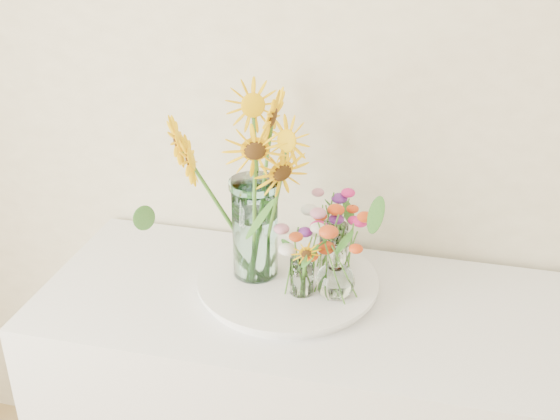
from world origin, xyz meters
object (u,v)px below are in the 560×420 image
object	(u,v)px
mason_jar	(255,229)
small_vase_b	(335,271)
small_vase_c	(333,247)
tray	(288,284)
small_vase_a	(302,277)

from	to	relation	value
mason_jar	small_vase_b	size ratio (longest dim) A/B	1.89
small_vase_b	small_vase_c	distance (m)	0.13
mason_jar	small_vase_b	world-z (taller)	mason_jar
tray	mason_jar	xyz separation A→B (m)	(-0.09, 0.01, 0.15)
small_vase_b	small_vase_c	xyz separation A→B (m)	(-0.03, 0.13, -0.01)
mason_jar	small_vase_b	distance (m)	0.23
small_vase_c	tray	bearing A→B (deg)	-140.70
tray	small_vase_a	xyz separation A→B (m)	(0.05, -0.06, 0.06)
tray	small_vase_a	distance (m)	0.10
small_vase_b	mason_jar	bearing A→B (deg)	167.23
small_vase_a	small_vase_c	size ratio (longest dim) A/B	0.78
mason_jar	small_vase_a	distance (m)	0.17
small_vase_b	small_vase_c	world-z (taller)	small_vase_b
small_vase_a	small_vase_c	bearing A→B (deg)	68.70
tray	mason_jar	size ratio (longest dim) A/B	1.64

